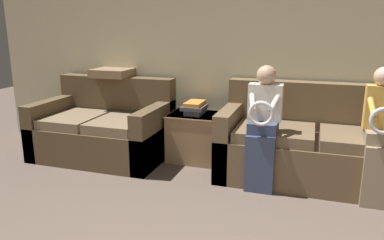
% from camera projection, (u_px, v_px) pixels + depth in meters
% --- Properties ---
extents(wall_back, '(7.34, 0.06, 2.55)m').
position_uv_depth(wall_back, '(269.00, 52.00, 4.26)').
color(wall_back, beige).
rests_on(wall_back, ground_plane).
extents(couch_main, '(1.97, 0.91, 0.98)m').
position_uv_depth(couch_main, '(316.00, 147.00, 3.88)').
color(couch_main, brown).
rests_on(couch_main, ground_plane).
extents(couch_side, '(1.54, 0.98, 0.94)m').
position_uv_depth(couch_side, '(105.00, 130.00, 4.59)').
color(couch_side, brown).
rests_on(couch_side, ground_plane).
extents(child_left_seated, '(0.33, 0.38, 1.21)m').
position_uv_depth(child_left_seated, '(263.00, 122.00, 3.60)').
color(child_left_seated, '#384260').
rests_on(child_left_seated, ground_plane).
extents(child_right_seated, '(0.26, 0.37, 1.23)m').
position_uv_depth(child_right_seated, '(379.00, 129.00, 3.29)').
color(child_right_seated, gray).
rests_on(child_right_seated, ground_plane).
extents(side_shelf, '(0.61, 0.52, 0.57)m').
position_uv_depth(side_shelf, '(195.00, 136.00, 4.45)').
color(side_shelf, '#9E7A51').
rests_on(side_shelf, ground_plane).
extents(book_stack, '(0.25, 0.33, 0.14)m').
position_uv_depth(book_stack, '(195.00, 108.00, 4.37)').
color(book_stack, '#4C4C56').
rests_on(book_stack, side_shelf).
extents(throw_pillow, '(0.47, 0.47, 0.10)m').
position_uv_depth(throw_pillow, '(114.00, 72.00, 4.74)').
color(throw_pillow, '#846B4C').
rests_on(throw_pillow, couch_side).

